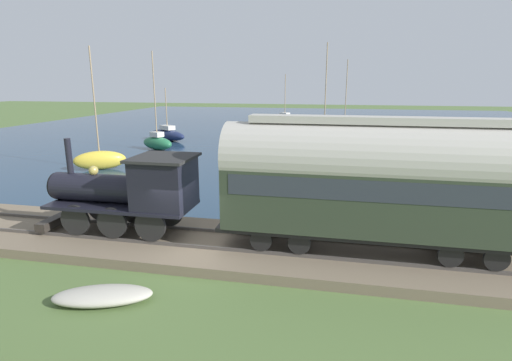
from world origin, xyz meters
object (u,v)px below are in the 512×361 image
rowboat_near_shore (421,189)px  sailboat_white (324,139)px  sailboat_green (157,142)px  sailboat_teal (285,120)px  sailboat_yellow (100,159)px  beached_dinghy (103,296)px  sailboat_black (344,131)px  passenger_coach (375,179)px  steam_locomotive (135,188)px  rowboat_mid_harbor (135,188)px  sailboat_navy (168,134)px

rowboat_near_shore → sailboat_white: bearing=23.0°
sailboat_green → rowboat_near_shore: bearing=-93.7°
sailboat_teal → rowboat_near_shore: 36.07m
sailboat_yellow → beached_dinghy: (-16.02, -10.29, -0.51)m
sailboat_black → rowboat_near_shore: size_ratio=2.87×
sailboat_white → sailboat_yellow: sailboat_white is taller
sailboat_white → beached_dinghy: size_ratio=3.19×
sailboat_yellow → rowboat_near_shore: size_ratio=2.85×
passenger_coach → sailboat_teal: 44.54m
passenger_coach → sailboat_yellow: (11.77, 17.87, -2.25)m
sailboat_teal → rowboat_near_shore: size_ratio=2.40×
sailboat_black → sailboat_yellow: (-22.47, 17.20, 0.16)m
steam_locomotive → sailboat_white: sailboat_white is taller
passenger_coach → sailboat_black: (34.25, 0.68, -2.41)m
rowboat_mid_harbor → beached_dinghy: beached_dinghy is taller
sailboat_green → rowboat_mid_harbor: (-13.69, -5.06, -0.49)m
steam_locomotive → beached_dinghy: 4.82m
rowboat_mid_harbor → beached_dinghy: bearing=179.8°
rowboat_mid_harbor → steam_locomotive: bearing=-175.1°
sailboat_black → sailboat_yellow: size_ratio=1.01×
sailboat_black → beached_dinghy: (-38.49, 6.91, -0.36)m
steam_locomotive → passenger_coach: bearing=-90.0°
sailboat_white → rowboat_near_shore: (-15.43, -6.05, -0.57)m
sailboat_green → sailboat_yellow: bearing=-158.2°
rowboat_near_shore → passenger_coach: bearing=162.3°
sailboat_white → sailboat_navy: size_ratio=1.75×
sailboat_green → passenger_coach: bearing=-115.8°
sailboat_navy → passenger_coach: bearing=-113.3°
steam_locomotive → sailboat_black: sailboat_black is taller
beached_dinghy → sailboat_green: bearing=22.0°
steam_locomotive → sailboat_teal: bearing=0.3°
sailboat_teal → beached_dinghy: (-47.82, -1.35, -0.56)m
sailboat_white → beached_dinghy: sailboat_white is taller
sailboat_yellow → sailboat_navy: bearing=-25.8°
steam_locomotive → rowboat_mid_harbor: size_ratio=2.24×
sailboat_green → beached_dinghy: (-24.77, -10.02, -0.49)m
rowboat_near_shore → sailboat_green: bearing=64.3°
steam_locomotive → sailboat_yellow: (11.77, 9.15, -1.46)m
steam_locomotive → beached_dinghy: steam_locomotive is taller
sailboat_teal → beached_dinghy: sailboat_teal is taller
sailboat_black → beached_dinghy: bearing=136.4°
rowboat_near_shore → beached_dinghy: 17.74m
sailboat_black → rowboat_mid_harbor: sailboat_black is taller
sailboat_white → rowboat_near_shore: sailboat_white is taller
sailboat_black → sailboat_green: 21.79m
rowboat_near_shore → steam_locomotive: bearing=130.2°
sailboat_yellow → sailboat_teal: sailboat_yellow is taller
passenger_coach → beached_dinghy: size_ratio=3.50×
steam_locomotive → sailboat_black: bearing=-13.2°
sailboat_white → sailboat_black: bearing=-24.4°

